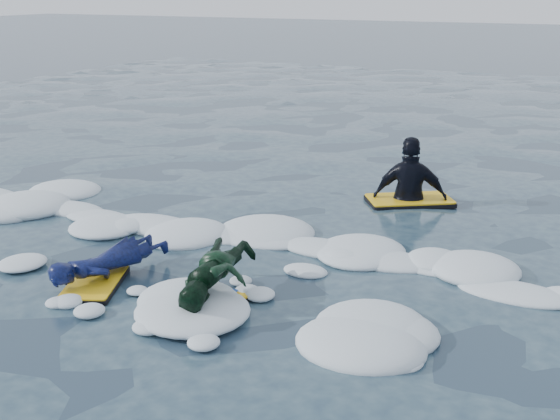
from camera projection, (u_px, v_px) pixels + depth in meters
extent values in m
plane|color=#172F38|center=(189.00, 288.00, 7.41)|extent=(120.00, 120.00, 0.00)
cube|color=black|center=(95.00, 284.00, 7.42)|extent=(0.87, 1.09, 0.05)
cube|color=yellow|center=(95.00, 281.00, 7.41)|extent=(0.84, 1.06, 0.02)
imported|color=navy|center=(109.00, 261.00, 7.58)|extent=(0.81, 1.51, 0.34)
cube|color=black|center=(208.00, 307.00, 6.89)|extent=(0.57, 0.93, 0.04)
cube|color=yellow|center=(208.00, 304.00, 6.88)|extent=(0.55, 0.91, 0.02)
cube|color=#184AB4|center=(208.00, 303.00, 6.87)|extent=(0.24, 0.86, 0.01)
imported|color=black|center=(218.00, 277.00, 6.98)|extent=(0.87, 1.43, 0.50)
cube|color=black|center=(410.00, 201.00, 10.26)|extent=(1.40, 1.25, 0.06)
cube|color=yellow|center=(410.00, 199.00, 10.25)|extent=(1.36, 1.21, 0.02)
imported|color=black|center=(410.00, 199.00, 10.25)|extent=(1.17, 0.77, 1.85)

